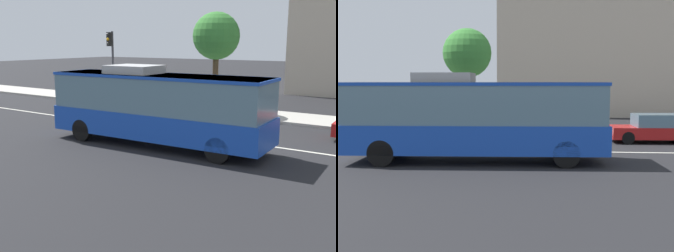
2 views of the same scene
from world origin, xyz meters
The scene contains 7 objects.
ground_plane centered at (0.00, 0.00, 0.00)m, with size 160.00×160.00×0.00m, color black.
sidewalk_kerb centered at (0.00, 6.93, 0.07)m, with size 80.00×3.40×0.14m, color #B2ADA3.
lane_centre_line centered at (0.00, 0.00, 0.01)m, with size 76.00×0.16×0.01m, color silver.
transit_bus centered at (-2.23, -2.52, 1.81)m, with size 10.09×2.88×3.46m.
sedan_red centered at (6.28, 3.30, 0.72)m, with size 4.55×1.93×1.46m.
street_tree_kerbside_left centered at (-4.04, 6.42, 4.78)m, with size 2.93×2.93×6.30m.
office_block_background centered at (7.44, 24.61, 10.20)m, with size 21.68×14.23×20.40m.
Camera 2 is at (0.15, -18.36, 3.13)m, focal length 44.09 mm.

